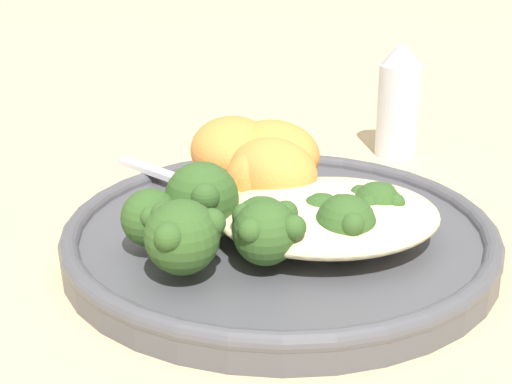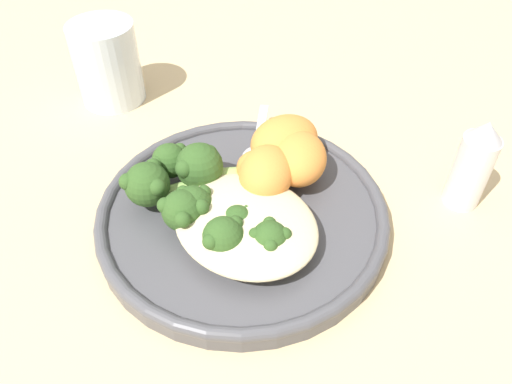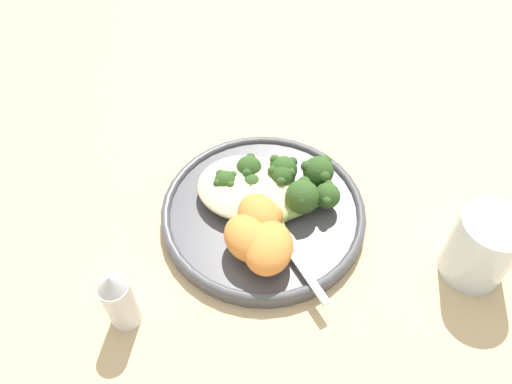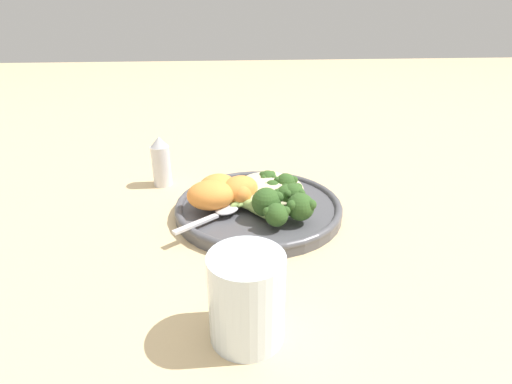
# 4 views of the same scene
# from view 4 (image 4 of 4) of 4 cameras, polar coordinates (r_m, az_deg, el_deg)

# --- Properties ---
(ground_plane) EXTENTS (4.00, 4.00, 0.00)m
(ground_plane) POSITION_cam_4_polar(r_m,az_deg,el_deg) (0.63, -0.05, -3.37)
(ground_plane) COLOR #D6B784
(plate) EXTENTS (0.26, 0.26, 0.02)m
(plate) POSITION_cam_4_polar(r_m,az_deg,el_deg) (0.63, 0.37, -2.19)
(plate) COLOR #4C4C51
(plate) RESTS_ON ground_plane
(quinoa_mound) EXTENTS (0.13, 0.11, 0.02)m
(quinoa_mound) POSITION_cam_4_polar(r_m,az_deg,el_deg) (0.65, 1.94, 0.60)
(quinoa_mound) COLOR beige
(quinoa_mound) RESTS_ON plate
(broccoli_stalk_0) EXTENTS (0.09, 0.08, 0.03)m
(broccoli_stalk_0) POSITION_cam_4_polar(r_m,az_deg,el_deg) (0.56, 2.02, -3.03)
(broccoli_stalk_0) COLOR #8EB25B
(broccoli_stalk_0) RESTS_ON plate
(broccoli_stalk_1) EXTENTS (0.07, 0.08, 0.04)m
(broccoli_stalk_1) POSITION_cam_4_polar(r_m,az_deg,el_deg) (0.58, 1.10, -1.48)
(broccoli_stalk_1) COLOR #8EB25B
(broccoli_stalk_1) RESTS_ON plate
(broccoli_stalk_2) EXTENTS (0.08, 0.11, 0.04)m
(broccoli_stalk_2) POSITION_cam_4_polar(r_m,az_deg,el_deg) (0.57, 5.34, -2.10)
(broccoli_stalk_2) COLOR #8EB25B
(broccoli_stalk_2) RESTS_ON plate
(broccoli_stalk_3) EXTENTS (0.03, 0.11, 0.03)m
(broccoli_stalk_3) POSITION_cam_4_polar(r_m,az_deg,el_deg) (0.61, 2.94, -0.81)
(broccoli_stalk_3) COLOR #8EB25B
(broccoli_stalk_3) RESTS_ON plate
(broccoli_stalk_4) EXTENTS (0.04, 0.10, 0.04)m
(broccoli_stalk_4) POSITION_cam_4_polar(r_m,az_deg,el_deg) (0.61, 4.14, -0.62)
(broccoli_stalk_4) COLOR #8EB25B
(broccoli_stalk_4) RESTS_ON plate
(broccoli_stalk_5) EXTENTS (0.07, 0.10, 0.03)m
(broccoli_stalk_5) POSITION_cam_4_polar(r_m,az_deg,el_deg) (0.64, 3.03, 0.59)
(broccoli_stalk_5) COLOR #8EB25B
(broccoli_stalk_5) RESTS_ON plate
(broccoli_stalk_6) EXTENTS (0.07, 0.09, 0.03)m
(broccoli_stalk_6) POSITION_cam_4_polar(r_m,az_deg,el_deg) (0.63, 0.84, -0.21)
(broccoli_stalk_6) COLOR #8EB25B
(broccoli_stalk_6) RESTS_ON plate
(broccoli_stalk_7) EXTENTS (0.10, 0.08, 0.03)m
(broccoli_stalk_7) POSITION_cam_4_polar(r_m,az_deg,el_deg) (0.65, 0.73, 0.91)
(broccoli_stalk_7) COLOR #8EB25B
(broccoli_stalk_7) RESTS_ON plate
(sweet_potato_chunk_0) EXTENTS (0.08, 0.08, 0.04)m
(sweet_potato_chunk_0) POSITION_cam_4_polar(r_m,az_deg,el_deg) (0.62, -5.59, 0.58)
(sweet_potato_chunk_0) COLOR orange
(sweet_potato_chunk_0) RESTS_ON plate
(sweet_potato_chunk_1) EXTENTS (0.06, 0.07, 0.04)m
(sweet_potato_chunk_1) POSITION_cam_4_polar(r_m,az_deg,el_deg) (0.60, -6.49, -0.46)
(sweet_potato_chunk_1) COLOR orange
(sweet_potato_chunk_1) RESTS_ON plate
(sweet_potato_chunk_2) EXTENTS (0.05, 0.05, 0.04)m
(sweet_potato_chunk_2) POSITION_cam_4_polar(r_m,az_deg,el_deg) (0.61, -2.32, 0.01)
(sweet_potato_chunk_2) COLOR orange
(sweet_potato_chunk_2) RESTS_ON plate
(sweet_potato_chunk_3) EXTENTS (0.07, 0.08, 0.04)m
(sweet_potato_chunk_3) POSITION_cam_4_polar(r_m,az_deg,el_deg) (0.62, -2.39, 0.37)
(sweet_potato_chunk_3) COLOR orange
(sweet_potato_chunk_3) RESTS_ON plate
(spoon) EXTENTS (0.08, 0.10, 0.01)m
(spoon) POSITION_cam_4_polar(r_m,az_deg,el_deg) (0.59, -5.08, -2.94)
(spoon) COLOR silver
(spoon) RESTS_ON plate
(water_glass) EXTENTS (0.07, 0.07, 0.09)m
(water_glass) POSITION_cam_4_polar(r_m,az_deg,el_deg) (0.40, -1.34, -14.86)
(water_glass) COLOR silver
(water_glass) RESTS_ON ground_plane
(salt_shaker) EXTENTS (0.03, 0.03, 0.09)m
(salt_shaker) POSITION_cam_4_polar(r_m,az_deg,el_deg) (0.74, -13.41, 4.25)
(salt_shaker) COLOR silver
(salt_shaker) RESTS_ON ground_plane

